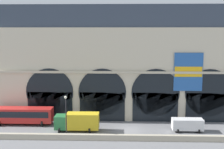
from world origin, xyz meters
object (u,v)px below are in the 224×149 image
(box_truck_midwest, at_px, (78,121))
(van_mideast, at_px, (187,124))
(bus_west, at_px, (23,115))
(street_lamp_quayside, at_px, (66,111))

(box_truck_midwest, height_order, van_mideast, box_truck_midwest)
(bus_west, height_order, van_mideast, bus_west)
(bus_west, bearing_deg, box_truck_midwest, -16.67)
(street_lamp_quayside, bearing_deg, van_mideast, 10.64)
(bus_west, distance_m, box_truck_midwest, 11.05)
(street_lamp_quayside, bearing_deg, box_truck_midwest, 69.26)
(bus_west, bearing_deg, van_mideast, -5.46)
(box_truck_midwest, distance_m, van_mideast, 18.77)
(van_mideast, bearing_deg, bus_west, 174.54)
(street_lamp_quayside, bearing_deg, bus_west, 144.72)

